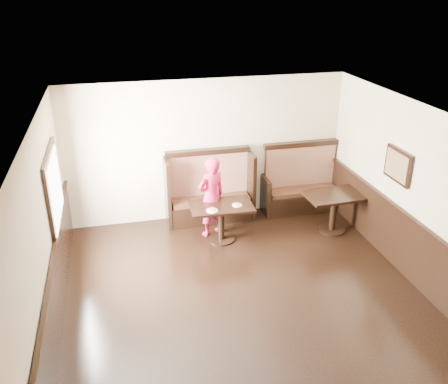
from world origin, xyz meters
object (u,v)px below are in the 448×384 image
object	(u,v)px
booth_main	(209,195)
table_neighbor	(334,203)
child	(211,197)
table_main	(221,213)
booth_neighbor	(301,188)

from	to	relation	value
booth_main	table_neighbor	size ratio (longest dim) A/B	1.53
child	table_main	bearing A→B (deg)	91.91
table_main	child	distance (m)	0.37
booth_main	booth_neighbor	distance (m)	1.95
booth_main	table_main	world-z (taller)	booth_main
booth_main	table_main	size ratio (longest dim) A/B	1.51
table_neighbor	booth_neighbor	bearing A→B (deg)	101.00
table_neighbor	child	bearing A→B (deg)	167.14
table_main	child	bearing A→B (deg)	116.20
booth_neighbor	table_neighbor	world-z (taller)	booth_neighbor
table_main	table_neighbor	bearing A→B (deg)	-2.07
table_neighbor	child	size ratio (longest dim) A/B	0.73
booth_neighbor	table_neighbor	size ratio (longest dim) A/B	1.44
table_main	table_neighbor	xyz separation A→B (m)	(2.17, -0.15, 0.02)
booth_main	child	xyz separation A→B (m)	(-0.09, -0.63, 0.25)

